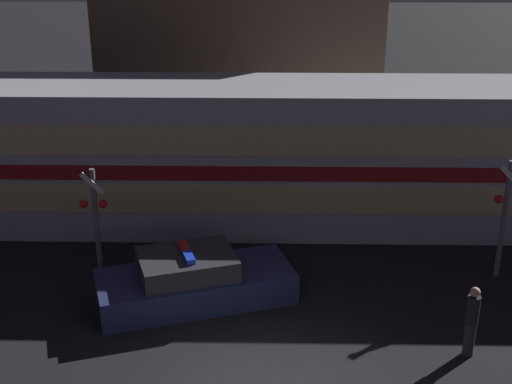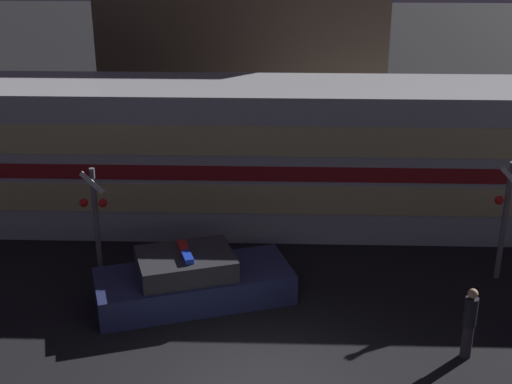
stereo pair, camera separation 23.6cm
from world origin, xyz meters
TOP-DOWN VIEW (x-y plane):
  - train at (1.10, 8.46)m, footprint 20.93×2.99m
  - police_car at (-1.67, 3.92)m, footprint 4.82×3.08m
  - pedestrian at (4.17, 1.85)m, footprint 0.26×0.26m
  - crossing_signal_near at (5.76, 5.23)m, footprint 0.67×0.30m
  - crossing_signal_far at (-4.14, 5.15)m, footprint 0.67×0.30m
  - building_left at (-1.04, 16.59)m, footprint 10.13×5.39m

SIDE VIEW (x-z plane):
  - police_car at x=-1.67m, z-range -0.17..1.17m
  - pedestrian at x=4.17m, z-range 0.02..1.60m
  - crossing_signal_far at x=-4.14m, z-range 0.19..2.98m
  - crossing_signal_near at x=5.76m, z-range 0.19..3.23m
  - train at x=1.10m, z-range 0.00..4.08m
  - building_left at x=-1.04m, z-range 0.00..8.20m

